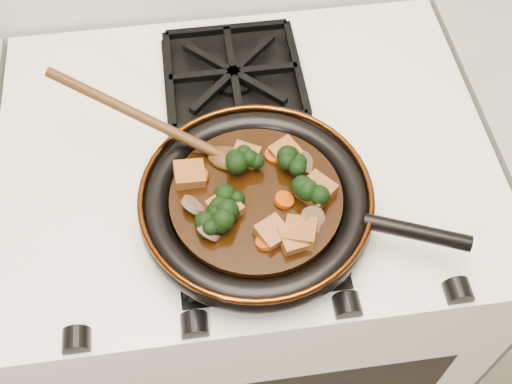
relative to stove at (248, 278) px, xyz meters
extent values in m
cube|color=white|center=(0.00, 0.00, 0.00)|extent=(0.76, 0.60, 0.90)
cylinder|color=black|center=(0.00, -0.13, 0.48)|extent=(0.30, 0.30, 0.01)
torus|color=black|center=(0.00, -0.13, 0.49)|extent=(0.32, 0.32, 0.04)
torus|color=#49210A|center=(0.00, -0.13, 0.51)|extent=(0.32, 0.32, 0.01)
cylinder|color=black|center=(0.20, -0.21, 0.51)|extent=(0.14, 0.07, 0.02)
cylinder|color=black|center=(0.00, -0.13, 0.50)|extent=(0.24, 0.24, 0.02)
cube|color=brown|center=(0.05, -0.20, 0.52)|extent=(0.05, 0.05, 0.03)
cube|color=brown|center=(0.04, -0.21, 0.52)|extent=(0.04, 0.04, 0.03)
cube|color=brown|center=(-0.01, -0.06, 0.52)|extent=(0.05, 0.05, 0.02)
cube|color=brown|center=(-0.04, -0.15, 0.52)|extent=(0.05, 0.05, 0.02)
cube|color=brown|center=(0.01, -0.19, 0.52)|extent=(0.05, 0.05, 0.02)
cube|color=brown|center=(0.05, -0.07, 0.52)|extent=(0.05, 0.05, 0.03)
cube|color=brown|center=(0.08, -0.14, 0.52)|extent=(0.06, 0.06, 0.02)
cube|color=brown|center=(-0.09, -0.09, 0.52)|extent=(0.04, 0.04, 0.03)
cylinder|color=#B03B04|center=(0.04, -0.14, 0.51)|extent=(0.03, 0.03, 0.01)
cylinder|color=#B03B04|center=(-0.07, -0.09, 0.51)|extent=(0.03, 0.03, 0.02)
cylinder|color=#B03B04|center=(0.00, -0.20, 0.51)|extent=(0.03, 0.03, 0.02)
cylinder|color=#B03B04|center=(0.04, -0.06, 0.51)|extent=(0.03, 0.03, 0.01)
cylinder|color=brown|center=(-0.07, -0.18, 0.52)|extent=(0.04, 0.04, 0.03)
cylinder|color=brown|center=(-0.08, -0.14, 0.52)|extent=(0.04, 0.05, 0.03)
cylinder|color=brown|center=(0.07, -0.18, 0.52)|extent=(0.05, 0.05, 0.03)
cylinder|color=brown|center=(0.07, -0.18, 0.52)|extent=(0.04, 0.05, 0.03)
cylinder|color=brown|center=(0.07, -0.09, 0.52)|extent=(0.04, 0.04, 0.03)
ellipsoid|color=#45270E|center=(-0.03, -0.06, 0.51)|extent=(0.07, 0.06, 0.02)
cylinder|color=#45270E|center=(-0.15, 0.00, 0.55)|extent=(0.02, 0.02, 0.28)
camera|label=1|loc=(-0.06, -0.60, 1.23)|focal=45.00mm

